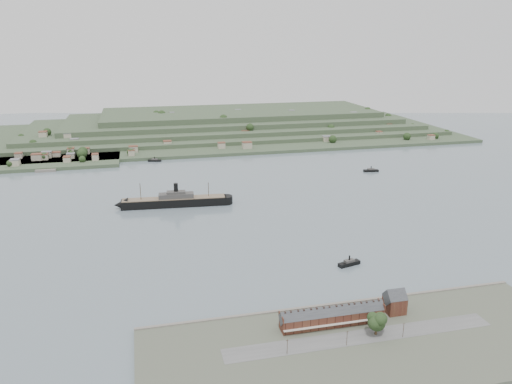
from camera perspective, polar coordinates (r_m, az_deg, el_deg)
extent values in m
plane|color=slate|center=(418.23, 1.36, -2.97)|extent=(1400.00, 1400.00, 0.00)
cube|color=#4C5142|center=(259.55, 12.50, -16.76)|extent=(220.00, 80.00, 2.00)
cube|color=slate|center=(289.35, 9.11, -12.64)|extent=(220.00, 2.00, 2.60)
cube|color=#595959|center=(263.43, 11.93, -15.89)|extent=(140.00, 12.00, 0.10)
cube|color=#4C251B|center=(268.75, 8.69, -14.10)|extent=(55.00, 8.00, 7.00)
cube|color=#323439|center=(266.95, 8.73, -13.46)|extent=(55.60, 8.15, 8.15)
cube|color=beige|center=(265.25, 9.08, -14.71)|extent=(55.00, 1.60, 0.25)
cube|color=#4C251B|center=(258.33, 2.89, -14.13)|extent=(0.50, 8.40, 3.00)
cube|color=#4C251B|center=(277.07, 14.14, -12.35)|extent=(0.50, 8.40, 3.00)
cube|color=black|center=(259.02, 4.10, -13.70)|extent=(0.90, 1.40, 3.20)
cube|color=black|center=(260.55, 5.29, -13.54)|extent=(0.90, 1.40, 3.20)
cube|color=black|center=(264.82, 8.18, -13.10)|extent=(0.90, 1.40, 3.20)
cube|color=black|center=(266.70, 9.31, -12.92)|extent=(0.90, 1.40, 3.20)
cube|color=black|center=(271.85, 12.05, -12.47)|extent=(0.90, 1.40, 3.20)
cube|color=black|center=(274.08, 13.12, -12.29)|extent=(0.90, 1.40, 3.20)
cube|color=#4C251B|center=(286.18, 15.54, -12.26)|extent=(10.00, 10.00, 9.00)
cube|color=#323439|center=(284.04, 15.61, -11.47)|extent=(10.40, 10.18, 10.18)
cube|color=#394B32|center=(759.63, -5.63, 6.34)|extent=(760.00, 260.00, 4.00)
cube|color=#394B32|center=(786.01, -4.44, 7.07)|extent=(680.00, 220.00, 5.00)
cube|color=#394B32|center=(802.08, -3.56, 7.69)|extent=(600.00, 200.00, 6.00)
cube|color=#394B32|center=(818.27, -2.71, 8.35)|extent=(520.00, 180.00, 7.00)
cube|color=#394B32|center=(834.60, -1.89, 9.06)|extent=(440.00, 160.00, 8.00)
cube|color=#394B32|center=(652.70, -21.89, 3.37)|extent=(150.00, 90.00, 4.00)
cube|color=slate|center=(613.27, -22.85, 2.37)|extent=(22.00, 14.00, 2.80)
cube|color=black|center=(451.88, -9.33, -1.16)|extent=(93.28, 19.30, 7.20)
cone|color=black|center=(454.74, -15.17, -1.43)|extent=(13.24, 13.24, 12.35)
cylinder|color=black|center=(453.74, -3.48, -0.88)|extent=(12.35, 12.35, 7.20)
cube|color=#73614C|center=(450.67, -9.35, -0.69)|extent=(91.15, 18.12, 0.62)
cube|color=#3F3D3A|center=(449.97, -9.10, -0.40)|extent=(31.48, 11.56, 4.12)
cube|color=#3F3D3A|center=(449.15, -9.12, -0.07)|extent=(16.96, 8.42, 2.57)
cylinder|color=black|center=(448.02, -9.14, 0.41)|extent=(3.70, 3.70, 9.26)
cylinder|color=#3F2F1D|center=(449.87, -13.06, -0.03)|extent=(0.51, 0.51, 16.47)
cylinder|color=#3F2F1D|center=(449.65, -5.46, 0.21)|extent=(0.51, 0.51, 14.41)
cube|color=black|center=(339.13, 10.60, -8.05)|extent=(16.26, 7.97, 2.51)
cube|color=#3F3D3A|center=(338.34, 10.61, -7.76)|extent=(7.68, 5.01, 1.89)
cylinder|color=black|center=(337.47, 10.63, -7.44)|extent=(1.05, 1.05, 3.67)
cube|color=black|center=(621.28, -11.51, 3.54)|extent=(16.59, 8.02, 2.13)
cube|color=#3F3D3A|center=(620.92, -11.52, 3.68)|extent=(7.83, 5.12, 1.60)
cylinder|color=black|center=(620.51, -11.53, 3.84)|extent=(0.89, 0.89, 3.11)
cube|color=black|center=(576.77, 13.00, 2.39)|extent=(17.42, 7.09, 2.26)
cube|color=#3F3D3A|center=(576.35, 13.01, 2.56)|extent=(8.08, 4.82, 1.69)
cylinder|color=black|center=(575.90, 13.03, 2.74)|extent=(0.94, 0.94, 3.29)
cylinder|color=#3F2F1D|center=(265.56, 13.55, -15.09)|extent=(1.19, 1.19, 4.94)
sphere|color=black|center=(263.25, 13.62, -14.28)|extent=(8.89, 8.89, 8.89)
sphere|color=black|center=(264.52, 14.03, -13.89)|extent=(6.92, 6.92, 6.92)
sphere|color=black|center=(261.07, 13.38, -14.42)|extent=(6.32, 6.32, 6.32)
sphere|color=black|center=(260.56, 13.98, -14.02)|extent=(5.93, 5.93, 5.93)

